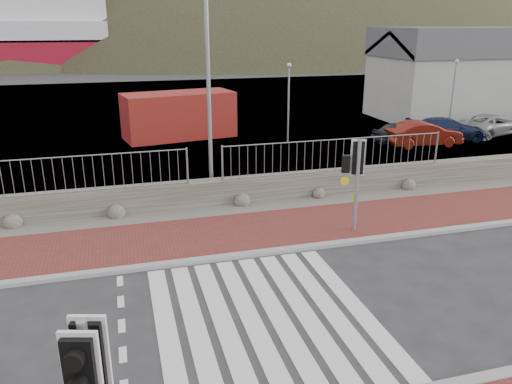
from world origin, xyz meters
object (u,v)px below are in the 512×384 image
object	(u,v)px
streetlight	(212,65)
car_c	(447,129)
car_b	(424,134)
car_d	(491,124)
shipping_container	(179,115)
traffic_signal_far	(357,166)
car_a	(403,132)

from	to	relation	value
streetlight	car_c	distance (m)	15.59
car_b	car_d	world-z (taller)	car_b
shipping_container	car_b	distance (m)	13.09
traffic_signal_far	shipping_container	xyz separation A→B (m)	(-3.35, 14.80, -0.86)
traffic_signal_far	streetlight	bearing A→B (deg)	-37.16
car_d	streetlight	bearing A→B (deg)	93.55
shipping_container	car_b	xyz separation A→B (m)	(11.89, -5.45, -0.60)
traffic_signal_far	car_c	size ratio (longest dim) A/B	0.69
car_c	car_d	xyz separation A→B (m)	(3.32, 0.61, -0.02)
car_c	streetlight	bearing A→B (deg)	121.94
car_b	car_a	bearing A→B (deg)	40.86
streetlight	shipping_container	xyz separation A→B (m)	(0.02, 10.42, -3.50)
car_a	car_c	distance (m)	2.64
car_c	car_d	distance (m)	3.38
streetlight	car_b	xyz separation A→B (m)	(11.91, 4.97, -4.10)
car_d	traffic_signal_far	bearing A→B (deg)	111.09
shipping_container	car_d	world-z (taller)	shipping_container
car_c	traffic_signal_far	bearing A→B (deg)	143.39
traffic_signal_far	car_c	xyz separation A→B (m)	(10.50, 10.16, -1.49)
car_a	car_d	bearing A→B (deg)	-90.15
streetlight	shipping_container	size ratio (longest dim) A/B	1.42
car_b	car_c	size ratio (longest dim) A/B	0.92
streetlight	car_d	bearing A→B (deg)	20.46
shipping_container	car_a	distance (m)	12.13
traffic_signal_far	car_a	bearing A→B (deg)	-112.40
car_a	shipping_container	bearing A→B (deg)	62.27
car_d	car_a	bearing A→B (deg)	78.51
shipping_container	car_d	distance (m)	17.65
car_b	traffic_signal_far	bearing A→B (deg)	140.38
car_a	car_d	distance (m)	5.98
streetlight	car_d	xyz separation A→B (m)	(17.20, 6.39, -4.15)
traffic_signal_far	car_b	distance (m)	12.74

